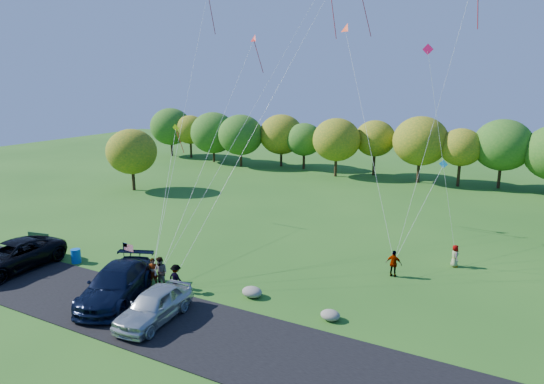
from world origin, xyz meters
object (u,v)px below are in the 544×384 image
at_px(minivan_dark, 12,256).
at_px(minivan_navy, 116,284).
at_px(flyer_c, 176,278).
at_px(trash_barrel, 76,256).
at_px(flyer_b, 161,273).
at_px(flyer_d, 394,264).
at_px(flyer_a, 153,272).
at_px(park_bench, 40,239).
at_px(minivan_silver, 154,305).
at_px(flyer_e, 455,256).

height_order(minivan_dark, minivan_navy, minivan_navy).
bearing_deg(minivan_dark, flyer_c, 10.18).
bearing_deg(minivan_navy, trash_barrel, 134.69).
xyz_separation_m(minivan_navy, flyer_b, (1.01, 2.61, -0.05)).
bearing_deg(flyer_d, flyer_b, 35.67).
distance_m(minivan_dark, flyer_a, 10.12).
relative_size(flyer_a, park_bench, 0.93).
height_order(minivan_silver, flyer_d, minivan_silver).
distance_m(flyer_a, trash_barrel, 7.32).
relative_size(minivan_dark, minivan_navy, 1.03).
distance_m(minivan_navy, flyer_e, 21.82).
bearing_deg(flyer_c, flyer_a, 6.30).
xyz_separation_m(flyer_c, flyer_e, (13.94, 12.09, -0.08)).
bearing_deg(minivan_navy, flyer_b, 46.62).
bearing_deg(minivan_dark, flyer_d, 23.63).
height_order(flyer_a, flyer_c, flyer_a).
xyz_separation_m(minivan_navy, minivan_silver, (3.59, -0.83, -0.09)).
bearing_deg(flyer_e, minivan_navy, 106.26).
bearing_deg(minivan_silver, flyer_d, 46.06).
distance_m(minivan_dark, minivan_navy, 9.34).
xyz_separation_m(flyer_e, trash_barrel, (-23.01, -11.76, -0.28)).
xyz_separation_m(minivan_silver, trash_barrel, (-10.47, 3.76, -0.44)).
bearing_deg(flyer_e, minivan_dark, 93.99).
distance_m(minivan_dark, flyer_b, 10.68).
relative_size(minivan_dark, flyer_d, 3.90).
xyz_separation_m(minivan_dark, flyer_b, (10.35, 2.66, -0.04)).
bearing_deg(flyer_e, minivan_silver, 114.99).
height_order(minivan_dark, flyer_a, minivan_dark).
relative_size(flyer_d, flyer_e, 1.15).
bearing_deg(flyer_b, flyer_d, 35.04).
height_order(minivan_navy, flyer_c, minivan_navy).
distance_m(flyer_b, park_bench, 13.23).
bearing_deg(flyer_b, minivan_navy, -111.29).
bearing_deg(flyer_d, minivan_silver, 52.17).
distance_m(flyer_c, trash_barrel, 9.09).
xyz_separation_m(minivan_silver, flyer_d, (9.38, 11.86, -0.05)).
height_order(flyer_a, trash_barrel, flyer_a).
xyz_separation_m(flyer_d, flyer_e, (3.16, 3.66, -0.11)).
relative_size(flyer_e, trash_barrel, 1.57).
distance_m(minivan_silver, park_bench, 16.46).
height_order(flyer_a, flyer_b, flyer_b).
relative_size(minivan_dark, flyer_c, 4.03).
bearing_deg(flyer_e, trash_barrel, 91.00).
relative_size(flyer_b, flyer_d, 1.10).
height_order(flyer_b, flyer_c, flyer_b).
xyz_separation_m(minivan_dark, minivan_navy, (9.34, 0.05, 0.01)).
height_order(flyer_b, trash_barrel, flyer_b).
xyz_separation_m(flyer_b, flyer_d, (11.96, 8.43, -0.09)).
bearing_deg(trash_barrel, minivan_dark, -129.48).
relative_size(minivan_silver, flyer_a, 2.89).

